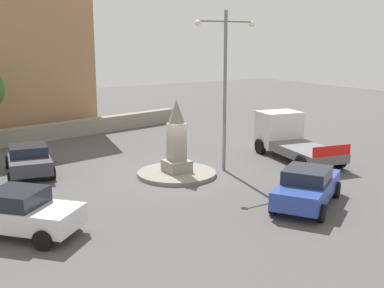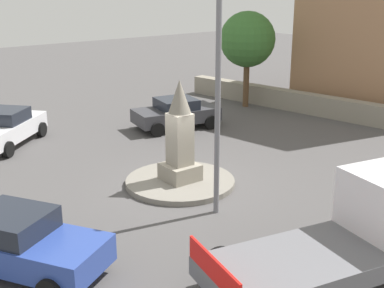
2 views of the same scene
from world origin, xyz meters
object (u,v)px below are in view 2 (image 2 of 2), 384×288
(monument, at_px, (180,137))
(car_blue_parked_left, at_px, (17,242))
(truck_white_parked_right, at_px, (355,234))
(car_dark_grey_near_island, at_px, (176,113))
(tree_near_wall, at_px, (248,40))
(streetlamp, at_px, (218,59))
(car_white_far_side, at_px, (5,127))

(monument, xyz_separation_m, car_blue_parked_left, (-2.05, 6.23, -0.91))
(car_blue_parked_left, relative_size, truck_white_parked_right, 0.76)
(car_dark_grey_near_island, relative_size, tree_near_wall, 0.81)
(car_dark_grey_near_island, relative_size, truck_white_parked_right, 0.69)
(monument, bearing_deg, truck_white_parked_right, 178.98)
(truck_white_parked_right, bearing_deg, streetlamp, 3.91)
(truck_white_parked_right, bearing_deg, car_dark_grey_near_island, -17.88)
(car_blue_parked_left, xyz_separation_m, tree_near_wall, (8.92, -15.67, 2.81))
(monument, xyz_separation_m, tree_near_wall, (6.88, -9.44, 1.90))
(monument, relative_size, car_white_far_side, 0.81)
(truck_white_parked_right, distance_m, tree_near_wall, 17.00)
(tree_near_wall, bearing_deg, streetlamp, 133.20)
(monument, height_order, streetlamp, streetlamp)
(car_dark_grey_near_island, distance_m, tree_near_wall, 6.29)
(car_blue_parked_left, bearing_deg, tree_near_wall, -60.34)
(car_dark_grey_near_island, bearing_deg, truck_white_parked_right, 162.12)
(car_white_far_side, bearing_deg, car_blue_parked_left, 162.84)
(streetlamp, xyz_separation_m, tree_near_wall, (9.28, -9.88, -0.97))
(car_blue_parked_left, distance_m, truck_white_parked_right, 7.84)
(monument, xyz_separation_m, car_white_far_side, (7.89, 3.16, -0.91))
(car_blue_parked_left, height_order, truck_white_parked_right, truck_white_parked_right)
(tree_near_wall, bearing_deg, monument, 126.07)
(car_dark_grey_near_island, relative_size, car_white_far_side, 0.99)
(car_white_far_side, distance_m, tree_near_wall, 12.95)
(car_white_far_side, height_order, car_blue_parked_left, car_white_far_side)
(monument, height_order, car_blue_parked_left, monument)
(tree_near_wall, bearing_deg, truck_white_parked_right, 145.33)
(car_white_far_side, bearing_deg, truck_white_parked_right, -168.43)
(truck_white_parked_right, bearing_deg, monument, -1.02)
(streetlamp, relative_size, truck_white_parked_right, 1.26)
(monument, height_order, car_white_far_side, monument)
(streetlamp, height_order, truck_white_parked_right, streetlamp)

